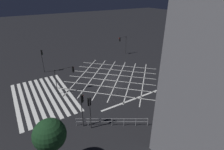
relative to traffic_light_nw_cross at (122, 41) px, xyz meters
name	(u,v)px	position (x,y,z in m)	size (l,w,h in m)	color
ground_plane	(112,77)	(9.48, -8.78, -3.19)	(200.00, 200.00, 0.00)	black
road_markings	(71,90)	(9.81, -16.63, -3.19)	(19.00, 25.31, 0.01)	silver
traffic_light_nw_cross	(122,41)	(0.00, 0.00, 0.00)	(0.36, 2.09, 4.39)	#2D2D30
traffic_light_median_south	(66,74)	(9.79, -17.10, -0.21)	(0.36, 3.01, 4.03)	#2D2D30
traffic_light_se_main	(89,107)	(19.00, -17.51, -0.30)	(0.39, 0.36, 4.05)	#2D2D30
traffic_light_se_cross	(82,104)	(18.33, -18.06, -0.14)	(0.36, 0.39, 4.28)	#2D2D30
traffic_light_sw_cross	(42,57)	(0.76, -18.53, -0.02)	(0.36, 0.39, 4.45)	#2D2D30
street_lamp_west	(210,57)	(21.47, -0.81, 2.93)	(0.59, 0.59, 8.10)	#2D2D30
street_tree_near	(50,135)	(22.11, -22.31, 0.82)	(2.62, 2.62, 5.34)	#38281C
pedestrian_railing	(112,121)	(20.02, -15.28, -2.52)	(4.38, 7.06, 1.05)	#B7B7BC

